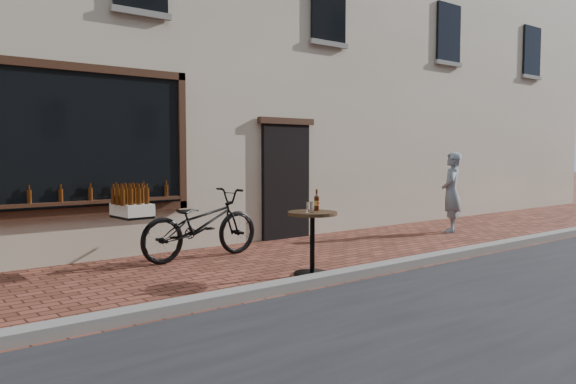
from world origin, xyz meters
TOP-DOWN VIEW (x-y plane):
  - ground at (0.00, 0.00)m, footprint 90.00×90.00m
  - kerb at (0.00, 0.20)m, footprint 90.00×0.25m
  - cargo_bicycle at (-0.48, 2.64)m, footprint 2.47×0.82m
  - bistro_table at (0.15, 0.67)m, footprint 0.67×0.67m
  - pedestrian at (5.14, 1.98)m, footprint 0.73×0.67m

SIDE VIEW (x-z plane):
  - ground at x=0.00m, z-range 0.00..0.00m
  - kerb at x=0.00m, z-range 0.00..0.12m
  - cargo_bicycle at x=-0.48m, z-range -0.03..1.14m
  - bistro_table at x=0.15m, z-range 0.04..1.19m
  - pedestrian at x=5.14m, z-range 0.00..1.67m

